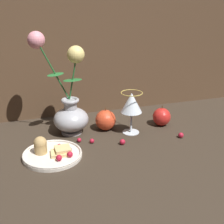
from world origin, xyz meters
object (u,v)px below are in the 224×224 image
at_px(plate_with_pastries, 51,153).
at_px(apple_beside_vase, 162,117).
at_px(vase, 68,104).
at_px(wine_glass, 131,104).
at_px(apple_near_glass, 106,120).

xyz_separation_m(plate_with_pastries, apple_beside_vase, (0.45, 0.12, 0.02)).
bearing_deg(vase, wine_glass, -17.45).
height_order(plate_with_pastries, apple_beside_vase, apple_beside_vase).
bearing_deg(apple_near_glass, apple_beside_vase, -6.92).
relative_size(plate_with_pastries, apple_near_glass, 2.11).
xyz_separation_m(wine_glass, apple_beside_vase, (0.14, 0.03, -0.08)).
distance_m(vase, plate_with_pastries, 0.21).
bearing_deg(plate_with_pastries, wine_glass, 16.94).
distance_m(wine_glass, apple_near_glass, 0.12).
height_order(vase, wine_glass, vase).
height_order(apple_beside_vase, apple_near_glass, apple_near_glass).
bearing_deg(apple_near_glass, wine_glass, -33.66).
xyz_separation_m(plate_with_pastries, wine_glass, (0.31, 0.09, 0.10)).
relative_size(apple_beside_vase, apple_near_glass, 0.92).
relative_size(vase, apple_beside_vase, 4.54).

